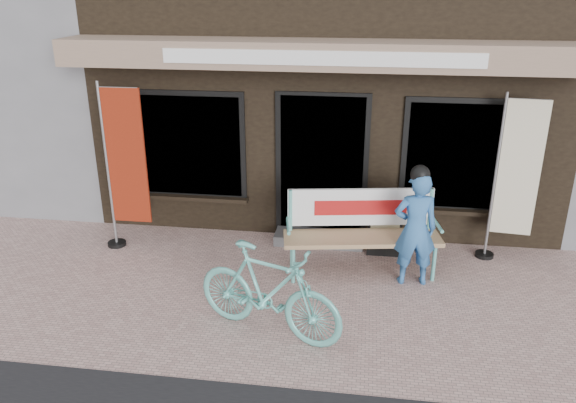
# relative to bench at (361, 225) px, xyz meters

# --- Properties ---
(ground) EXTENTS (70.00, 70.00, 0.00)m
(ground) POSITION_rel_bench_xyz_m (-0.61, -1.00, -0.65)
(ground) COLOR #C49E96
(ground) RESTS_ON ground
(storefront) EXTENTS (7.00, 6.77, 6.00)m
(storefront) POSITION_rel_bench_xyz_m (-0.61, 3.96, 2.34)
(storefront) COLOR black
(storefront) RESTS_ON ground
(bench) EXTENTS (2.10, 0.85, 1.10)m
(bench) POSITION_rel_bench_xyz_m (0.00, 0.00, 0.00)
(bench) COLOR #61BFB5
(bench) RESTS_ON ground
(person) EXTENTS (0.59, 0.43, 1.59)m
(person) POSITION_rel_bench_xyz_m (0.67, -0.26, 0.13)
(person) COLOR #3169AA
(person) RESTS_ON ground
(bicycle) EXTENTS (1.81, 1.07, 1.05)m
(bicycle) POSITION_rel_bench_xyz_m (-0.96, -1.62, -0.12)
(bicycle) COLOR #61BFB5
(bicycle) RESTS_ON ground
(nobori_red) EXTENTS (0.70, 0.27, 2.41)m
(nobori_red) POSITION_rel_bench_xyz_m (-3.31, 0.24, 0.59)
(nobori_red) COLOR gray
(nobori_red) RESTS_ON ground
(nobori_cream) EXTENTS (0.69, 0.28, 2.33)m
(nobori_cream) POSITION_rel_bench_xyz_m (1.98, 0.60, 0.55)
(nobori_cream) COLOR gray
(nobori_cream) RESTS_ON ground
(menu_stand) EXTENTS (0.47, 0.11, 0.94)m
(menu_stand) POSITION_rel_bench_xyz_m (0.33, 0.46, -0.17)
(menu_stand) COLOR black
(menu_stand) RESTS_ON ground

